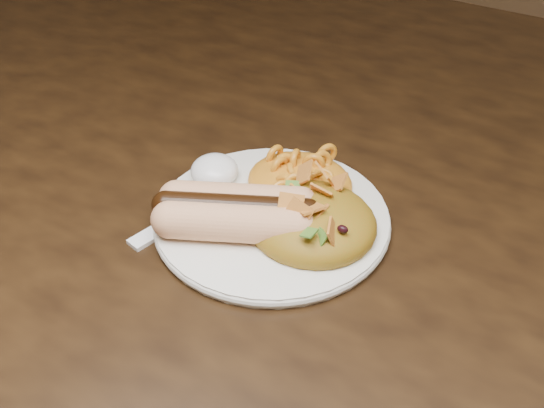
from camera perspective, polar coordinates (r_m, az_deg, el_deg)
The scene contains 7 objects.
table at distance 0.67m, azimuth 10.87°, elevation -3.78°, with size 1.60×0.90×0.75m.
plate at distance 0.54m, azimuth -0.00°, elevation -1.26°, with size 0.20×0.20×0.01m, color silver.
hotdog at distance 0.51m, azimuth -3.25°, elevation -0.66°, with size 0.11×0.10×0.03m.
mac_and_cheese at distance 0.56m, azimuth 2.55°, elevation 3.16°, with size 0.10×0.09×0.04m, color orange.
sour_cream at distance 0.57m, azimuth -5.20°, elevation 3.41°, with size 0.04×0.04×0.03m, color white.
taco_salad at distance 0.51m, azimuth 3.64°, elevation -0.69°, with size 0.11×0.10×0.05m.
fork at distance 0.55m, azimuth -8.28°, elevation -1.25°, with size 0.02×0.12×0.00m, color white.
Camera 1 is at (0.14, -0.48, 1.10)m, focal length 42.00 mm.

